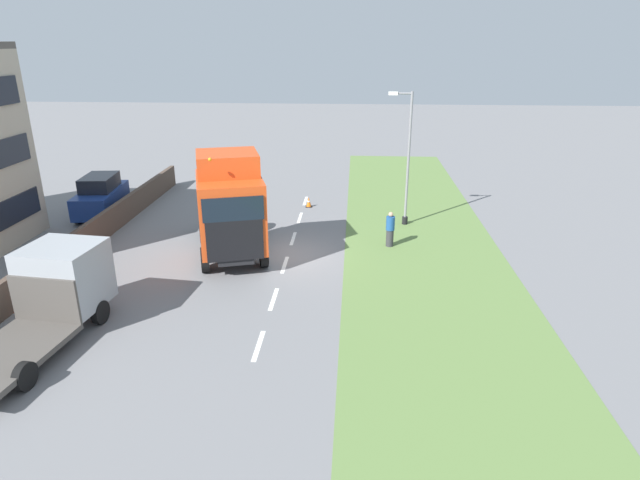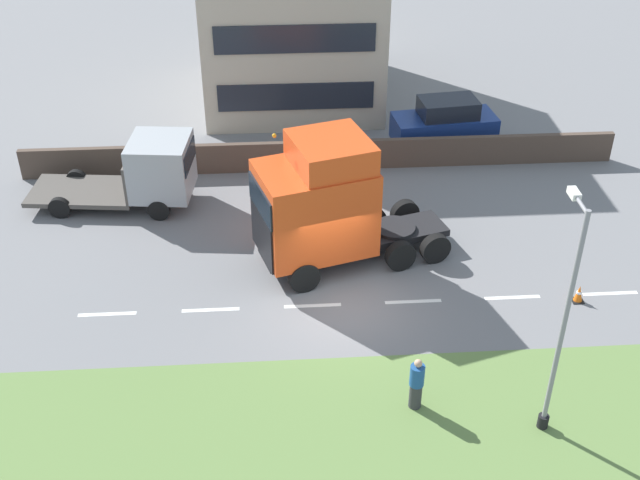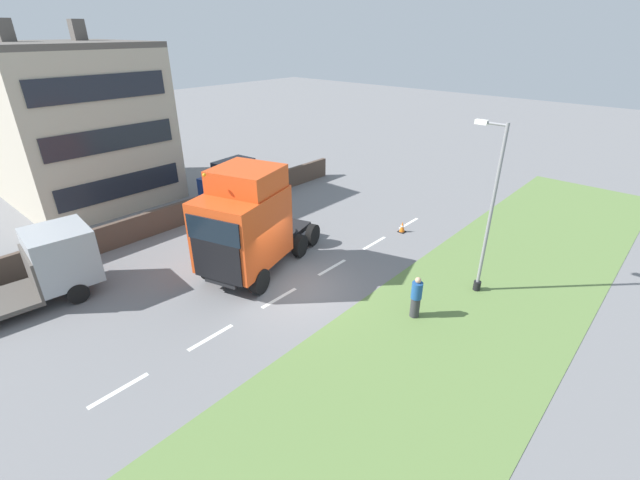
{
  "view_description": "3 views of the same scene",
  "coord_description": "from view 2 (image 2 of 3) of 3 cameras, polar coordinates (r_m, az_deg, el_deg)",
  "views": [
    {
      "loc": [
        -2.85,
        21.53,
        8.91
      ],
      "look_at": [
        -1.52,
        1.29,
        1.31
      ],
      "focal_mm": 30.0,
      "sensor_mm": 36.0,
      "label": 1
    },
    {
      "loc": [
        -19.88,
        1.99,
        15.66
      ],
      "look_at": [
        0.83,
        0.61,
        1.93
      ],
      "focal_mm": 45.0,
      "sensor_mm": 36.0,
      "label": 2
    },
    {
      "loc": [
        -10.51,
        10.25,
        9.45
      ],
      "look_at": [
        -1.25,
        -0.09,
        2.58
      ],
      "focal_mm": 24.0,
      "sensor_mm": 36.0,
      "label": 3
    }
  ],
  "objects": [
    {
      "name": "ground_plane",
      "position": [
        25.38,
        1.5,
        -4.61
      ],
      "size": [
        120.0,
        120.0,
        0.0
      ],
      "primitive_type": "plane",
      "color": "slate",
      "rests_on": "ground"
    },
    {
      "name": "grass_verge",
      "position": [
        21.01,
        3.0,
        -14.71
      ],
      "size": [
        7.0,
        44.0,
        0.01
      ],
      "color": "#607F42",
      "rests_on": "ground"
    },
    {
      "name": "lane_markings",
      "position": [
        25.45,
        3.08,
        -4.53
      ],
      "size": [
        0.16,
        17.8,
        0.0
      ],
      "color": "white",
      "rests_on": "ground"
    },
    {
      "name": "boundary_wall",
      "position": [
        32.62,
        0.12,
        6.05
      ],
      "size": [
        0.25,
        24.0,
        1.25
      ],
      "color": "#4C3D33",
      "rests_on": "ground"
    },
    {
      "name": "building_block",
      "position": [
        38.47,
        -2.08,
        16.51
      ],
      "size": [
        8.92,
        7.95,
        9.95
      ],
      "color": "#B7AD99",
      "rests_on": "ground"
    },
    {
      "name": "lorry_cab",
      "position": [
        25.93,
        0.19,
        2.52
      ],
      "size": [
        4.3,
        6.8,
        4.75
      ],
      "rotation": [
        0.0,
        0.0,
        0.29
      ],
      "color": "black",
      "rests_on": "ground"
    },
    {
      "name": "flatbed_truck",
      "position": [
        30.43,
        -12.09,
        4.82
      ],
      "size": [
        2.94,
        6.37,
        2.7
      ],
      "rotation": [
        0.0,
        0.0,
        3.03
      ],
      "color": "#999EA3",
      "rests_on": "ground"
    },
    {
      "name": "parked_car",
      "position": [
        34.71,
        8.86,
        8.17
      ],
      "size": [
        2.27,
        4.49,
        2.14
      ],
      "rotation": [
        0.0,
        0.0,
        0.11
      ],
      "color": "navy",
      "rests_on": "ground"
    },
    {
      "name": "lamp_post",
      "position": [
        20.31,
        16.72,
        -6.32
      ],
      "size": [
        1.26,
        0.29,
        6.64
      ],
      "color": "black",
      "rests_on": "ground"
    },
    {
      "name": "pedestrian",
      "position": [
        21.65,
        6.87,
        -10.14
      ],
      "size": [
        0.39,
        0.39,
        1.65
      ],
      "color": "#333338",
      "rests_on": "ground"
    },
    {
      "name": "traffic_cone_lead",
      "position": [
        26.64,
        17.93,
        -3.66
      ],
      "size": [
        0.36,
        0.36,
        0.58
      ],
      "color": "black",
      "rests_on": "ground"
    }
  ]
}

